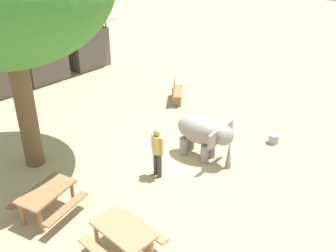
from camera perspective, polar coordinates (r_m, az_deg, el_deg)
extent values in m
plane|color=tan|center=(12.97, 2.34, -4.73)|extent=(60.00, 60.00, 0.00)
cylinder|color=gray|center=(12.98, 6.29, -3.29)|extent=(0.26, 0.26, 0.60)
cylinder|color=gray|center=(12.68, 5.28, -4.08)|extent=(0.26, 0.26, 0.60)
cylinder|color=gray|center=(13.36, 3.29, -2.17)|extent=(0.26, 0.26, 0.60)
cylinder|color=gray|center=(13.07, 2.23, -2.90)|extent=(0.26, 0.26, 0.60)
ellipsoid|color=gray|center=(12.69, 4.36, -0.53)|extent=(0.86, 1.56, 0.91)
sphere|color=gray|center=(12.21, 8.00, -1.34)|extent=(0.64, 0.64, 0.64)
cone|color=gray|center=(12.40, 8.78, -3.98)|extent=(0.20, 0.20, 1.01)
cube|color=gray|center=(12.58, 8.61, -0.46)|extent=(0.53, 0.12, 0.48)
cube|color=gray|center=(11.93, 6.55, -2.00)|extent=(0.53, 0.12, 0.48)
cylinder|color=#3F3833|center=(12.01, -1.80, -5.35)|extent=(0.14, 0.14, 0.82)
cylinder|color=#3F3833|center=(11.89, -1.23, -5.70)|extent=(0.14, 0.14, 0.82)
cylinder|color=tan|center=(11.58, -1.56, -2.64)|extent=(0.32, 0.32, 0.58)
sphere|color=tan|center=(11.38, -1.58, -0.91)|extent=(0.22, 0.22, 0.22)
cylinder|color=tan|center=(11.71, -2.23, -2.18)|extent=(0.09, 0.09, 0.55)
cylinder|color=tan|center=(11.43, -0.87, -2.97)|extent=(0.09, 0.09, 0.55)
cylinder|color=brown|center=(12.56, -19.84, 2.32)|extent=(0.59, 0.59, 3.82)
cube|color=olive|center=(16.80, 1.39, 5.03)|extent=(1.35, 1.17, 0.06)
cube|color=olive|center=(16.72, 0.82, 5.78)|extent=(1.15, 0.90, 0.40)
cube|color=olive|center=(17.37, 1.48, 4.98)|extent=(0.28, 0.33, 0.42)
cube|color=olive|center=(16.41, 1.28, 3.55)|extent=(0.28, 0.33, 0.42)
cube|color=olive|center=(10.77, -17.19, -9.02)|extent=(1.65, 1.13, 0.06)
cylinder|color=olive|center=(11.51, -16.02, -8.56)|extent=(0.10, 0.10, 0.72)
cylinder|color=olive|center=(11.14, -13.58, -9.59)|extent=(0.10, 0.10, 0.72)
cylinder|color=olive|center=(10.90, -20.33, -11.70)|extent=(0.10, 0.10, 0.72)
cylinder|color=olive|center=(10.50, -17.89, -12.94)|extent=(0.10, 0.10, 0.72)
cube|color=olive|center=(11.34, -19.25, -9.26)|extent=(1.51, 0.58, 0.05)
cube|color=olive|center=(10.59, -14.49, -11.44)|extent=(1.51, 0.58, 0.05)
cube|color=#9E7A51|center=(9.28, -6.54, -14.66)|extent=(0.86, 1.53, 0.06)
cylinder|color=#9E7A51|center=(9.37, -2.36, -17.26)|extent=(0.10, 0.10, 0.72)
cylinder|color=#9E7A51|center=(10.04, -7.26, -13.76)|extent=(0.10, 0.10, 0.72)
cylinder|color=#9E7A51|center=(9.77, -10.25, -15.46)|extent=(0.10, 0.10, 0.72)
cube|color=#9E7A51|center=(9.78, -3.58, -14.28)|extent=(0.30, 1.51, 0.05)
cylinder|color=gray|center=(18.48, -21.21, 7.80)|extent=(0.10, 0.10, 2.40)
cube|color=#59514C|center=(19.98, -18.00, 9.16)|extent=(2.00, 1.80, 2.00)
cube|color=#3856B2|center=(19.59, -18.64, 13.19)|extent=(2.50, 2.50, 0.12)
cylinder|color=gray|center=(21.03, -17.18, 10.76)|extent=(0.10, 0.10, 2.40)
cylinder|color=gray|center=(19.71, -14.60, 9.99)|extent=(0.10, 0.10, 2.40)
cylinder|color=gray|center=(20.21, -21.48, 9.39)|extent=(0.10, 0.10, 2.40)
cylinder|color=gray|center=(18.83, -19.09, 8.52)|extent=(0.10, 0.10, 2.40)
cube|color=#59514C|center=(21.33, -12.04, 11.07)|extent=(2.00, 1.80, 2.00)
cube|color=silver|center=(20.97, -12.44, 14.88)|extent=(2.50, 2.50, 0.12)
cylinder|color=gray|center=(22.42, -11.52, 12.47)|extent=(0.10, 0.10, 2.40)
cylinder|color=gray|center=(21.19, -8.77, 11.80)|extent=(0.10, 0.10, 2.40)
cylinder|color=gray|center=(21.43, -15.37, 11.32)|extent=(0.10, 0.10, 2.40)
cylinder|color=gray|center=(20.14, -12.72, 10.59)|extent=(0.10, 0.10, 2.40)
cylinder|color=gray|center=(14.24, 14.98, -1.79)|extent=(0.36, 0.36, 0.32)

